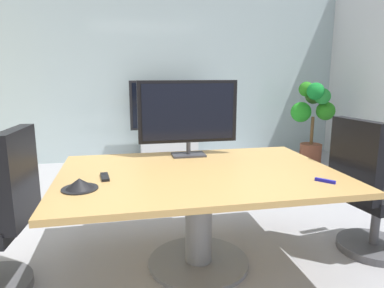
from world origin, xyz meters
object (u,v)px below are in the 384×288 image
(conference_table, at_px, (199,193))
(conference_phone, at_px, (80,184))
(office_chair_right, at_px, (369,199))
(wall_display_unit, at_px, (169,135))
(tv_monitor, at_px, (188,114))
(remote_control, at_px, (105,177))
(potted_plant, at_px, (313,114))

(conference_table, relative_size, conference_phone, 8.98)
(office_chair_right, relative_size, conference_phone, 4.95)
(wall_display_unit, bearing_deg, conference_phone, -106.70)
(tv_monitor, bearing_deg, wall_display_unit, 86.13)
(office_chair_right, relative_size, tv_monitor, 1.30)
(office_chair_right, distance_m, wall_display_unit, 3.36)
(office_chair_right, distance_m, tv_monitor, 1.59)
(office_chair_right, distance_m, conference_phone, 2.17)
(conference_phone, bearing_deg, remote_control, 55.32)
(tv_monitor, xyz_separation_m, potted_plant, (2.42, 2.12, -0.30))
(conference_table, bearing_deg, tv_monitor, 88.10)
(conference_table, height_order, potted_plant, potted_plant)
(tv_monitor, height_order, wall_display_unit, tv_monitor)
(wall_display_unit, bearing_deg, tv_monitor, -93.87)
(tv_monitor, relative_size, potted_plant, 0.65)
(wall_display_unit, bearing_deg, remote_control, -105.34)
(potted_plant, bearing_deg, remote_control, -139.40)
(office_chair_right, relative_size, potted_plant, 0.85)
(tv_monitor, relative_size, wall_display_unit, 0.64)
(tv_monitor, height_order, remote_control, tv_monitor)
(conference_table, distance_m, conference_phone, 0.85)
(conference_table, bearing_deg, remote_control, -176.99)
(conference_table, relative_size, wall_display_unit, 1.51)
(conference_table, distance_m, wall_display_unit, 3.06)
(tv_monitor, bearing_deg, conference_phone, -138.14)
(conference_table, distance_m, potted_plant, 3.58)
(conference_table, distance_m, remote_control, 0.68)
(office_chair_right, xyz_separation_m, wall_display_unit, (-1.16, 3.15, -0.01))
(office_chair_right, height_order, tv_monitor, tv_monitor)
(tv_monitor, distance_m, potted_plant, 3.23)
(office_chair_right, bearing_deg, potted_plant, -29.76)
(conference_table, height_order, remote_control, remote_control)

